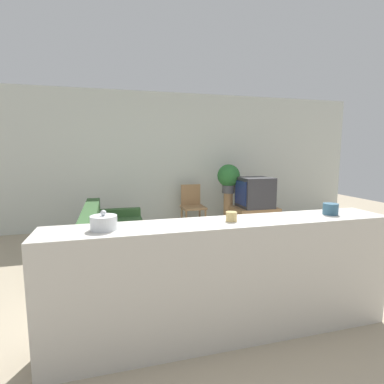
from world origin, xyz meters
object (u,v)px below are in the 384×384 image
television (255,192)px  potted_plant (229,177)px  couch (113,241)px  wooden_chair (192,204)px  decorative_bowl (104,222)px

television → potted_plant: potted_plant is taller
couch → potted_plant: 2.61m
couch → wooden_chair: wooden_chair is taller
decorative_bowl → potted_plant: bearing=54.5°
wooden_chair → potted_plant: 0.89m
decorative_bowl → couch: bearing=88.0°
wooden_chair → potted_plant: bearing=-19.2°
couch → wooden_chair: (1.54, 1.38, 0.22)m
potted_plant → decorative_bowl: potted_plant is taller
couch → wooden_chair: 2.08m
wooden_chair → television: bearing=-29.9°
wooden_chair → potted_plant: potted_plant is taller
couch → wooden_chair: size_ratio=2.20×
couch → potted_plant: (2.21, 1.15, 0.76)m
couch → television: television is taller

